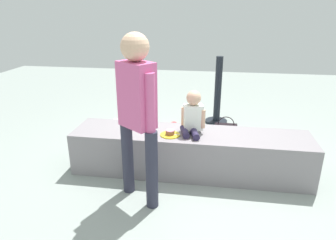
% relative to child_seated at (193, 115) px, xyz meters
% --- Properties ---
extents(ground_plane, '(12.00, 12.00, 0.00)m').
position_rel_child_seated_xyz_m(ground_plane, '(-0.02, -0.01, -0.70)').
color(ground_plane, gray).
extents(concrete_ledge, '(2.68, 0.59, 0.49)m').
position_rel_child_seated_xyz_m(concrete_ledge, '(-0.02, -0.01, -0.46)').
color(concrete_ledge, gray).
rests_on(concrete_ledge, ground_plane).
extents(child_seated, '(0.28, 0.34, 0.48)m').
position_rel_child_seated_xyz_m(child_seated, '(0.00, 0.00, 0.00)').
color(child_seated, '#2A2443').
rests_on(child_seated, concrete_ledge).
extents(adult_standing, '(0.41, 0.36, 1.63)m').
position_rel_child_seated_xyz_m(adult_standing, '(-0.46, -0.62, 0.28)').
color(adult_standing, '#2B2C3D').
rests_on(adult_standing, ground_plane).
extents(cake_plate, '(0.22, 0.22, 0.07)m').
position_rel_child_seated_xyz_m(cake_plate, '(-0.23, -0.11, -0.19)').
color(cake_plate, yellow).
rests_on(cake_plate, concrete_ledge).
extents(gift_bag, '(0.21, 0.11, 0.33)m').
position_rel_child_seated_xyz_m(gift_bag, '(-0.00, 1.12, -0.56)').
color(gift_bag, '#59C6B2').
rests_on(gift_bag, ground_plane).
extents(railing_post, '(0.36, 0.36, 1.10)m').
position_rel_child_seated_xyz_m(railing_post, '(0.28, 1.67, -0.29)').
color(railing_post, black).
rests_on(railing_post, ground_plane).
extents(water_bottle_near_gift, '(0.07, 0.07, 0.23)m').
position_rel_child_seated_xyz_m(water_bottle_near_gift, '(-0.19, 0.83, -0.60)').
color(water_bottle_near_gift, silver).
rests_on(water_bottle_near_gift, ground_plane).
extents(party_cup_red, '(0.08, 0.08, 0.12)m').
position_rel_child_seated_xyz_m(party_cup_red, '(-0.38, 1.24, -0.64)').
color(party_cup_red, red).
rests_on(party_cup_red, ground_plane).
extents(cake_box_white, '(0.39, 0.38, 0.10)m').
position_rel_child_seated_xyz_m(cake_box_white, '(-1.19, 1.21, -0.65)').
color(cake_box_white, white).
rests_on(cake_box_white, ground_plane).
extents(handbag_black_leather, '(0.32, 0.11, 0.35)m').
position_rel_child_seated_xyz_m(handbag_black_leather, '(0.42, 0.98, -0.58)').
color(handbag_black_leather, black).
rests_on(handbag_black_leather, ground_plane).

